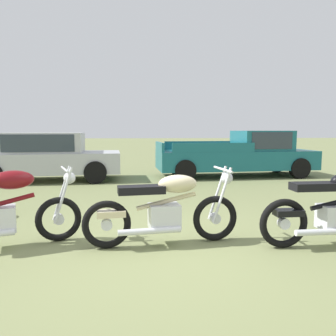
# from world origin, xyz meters

# --- Properties ---
(ground_plane) EXTENTS (120.00, 120.00, 0.00)m
(ground_plane) POSITION_xyz_m (0.00, 0.00, 0.00)
(ground_plane) COLOR olive
(motorcycle_cream) EXTENTS (2.07, 0.70, 1.02)m
(motorcycle_cream) POSITION_xyz_m (0.05, 0.16, 0.48)
(motorcycle_cream) COLOR black
(motorcycle_cream) RESTS_ON ground
(motorcycle_black) EXTENTS (2.01, 0.64, 1.02)m
(motorcycle_black) POSITION_xyz_m (2.27, -0.08, 0.49)
(motorcycle_black) COLOR black
(motorcycle_black) RESTS_ON ground
(car_silver) EXTENTS (4.27, 2.07, 1.43)m
(car_silver) POSITION_xyz_m (-3.01, 6.08, 0.80)
(car_silver) COLOR #B2B5BA
(car_silver) RESTS_ON ground
(pickup_truck_teal) EXTENTS (5.17, 2.08, 1.49)m
(pickup_truck_teal) POSITION_xyz_m (3.12, 6.60, 0.75)
(pickup_truck_teal) COLOR #19606B
(pickup_truck_teal) RESTS_ON ground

